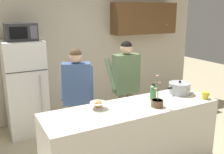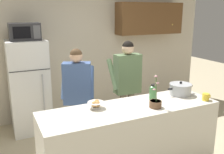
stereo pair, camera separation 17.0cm
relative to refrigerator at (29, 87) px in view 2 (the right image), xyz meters
The scene contains 11 objects.
back_wall_unit 1.41m from the refrigerator, 19.04° to the left, with size 6.00×0.48×2.60m.
kitchen_island 2.12m from the refrigerator, 62.34° to the right, with size 2.25×0.68×0.92m, color silver.
refrigerator is the anchor object (origin of this frame).
microwave 0.94m from the refrigerator, 89.93° to the right, with size 0.48×0.37×0.28m.
person_near_pot 1.17m from the refrigerator, 61.65° to the right, with size 0.58×0.54×1.56m.
person_by_sink 1.71m from the refrigerator, 34.98° to the right, with size 0.50×0.42×1.62m.
cooking_pot 2.53m from the refrigerator, 43.56° to the right, with size 0.42×0.31×0.19m.
coffee_mug 2.87m from the refrigerator, 46.35° to the right, with size 0.13×0.09×0.10m.
bread_bowl 1.81m from the refrigerator, 71.94° to the right, with size 0.20×0.20×0.10m.
bottle_near_edge 2.22m from the refrigerator, 52.51° to the right, with size 0.09×0.09×0.22m.
potted_orchid 2.35m from the refrigerator, 58.37° to the right, with size 0.15×0.15×0.41m.
Camera 2 is at (-1.46, -2.52, 2.06)m, focal length 40.34 mm.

